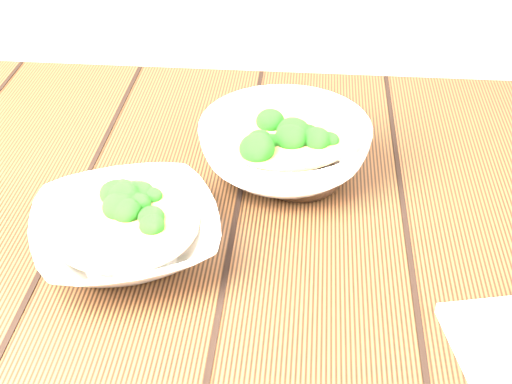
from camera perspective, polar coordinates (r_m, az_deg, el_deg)
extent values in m
cube|color=#3A2110|center=(0.85, -0.35, -3.72)|extent=(1.20, 0.80, 0.04)
imported|color=silver|center=(0.80, -10.31, -3.28)|extent=(0.26, 0.26, 0.05)
cylinder|color=olive|center=(0.79, -10.42, -2.44)|extent=(0.16, 0.16, 0.00)
ellipsoid|color=#206F18|center=(0.78, -9.00, -1.94)|extent=(0.03, 0.03, 0.03)
ellipsoid|color=#206F18|center=(0.80, -8.89, -0.88)|extent=(0.03, 0.03, 0.03)
ellipsoid|color=#206F18|center=(0.82, -10.68, -0.14)|extent=(0.03, 0.03, 0.03)
ellipsoid|color=#206F18|center=(0.80, -11.76, -1.53)|extent=(0.03, 0.03, 0.03)
ellipsoid|color=#206F18|center=(0.78, -13.19, -2.46)|extent=(0.03, 0.03, 0.03)
ellipsoid|color=#206F18|center=(0.76, -13.01, -4.12)|extent=(0.03, 0.03, 0.03)
ellipsoid|color=#206F18|center=(0.76, -10.32, -3.41)|extent=(0.03, 0.03, 0.03)
ellipsoid|color=#206F18|center=(0.76, -8.11, -3.19)|extent=(0.03, 0.03, 0.03)
imported|color=silver|center=(0.91, 2.30, 3.55)|extent=(0.25, 0.25, 0.07)
cylinder|color=olive|center=(0.90, 2.34, 4.84)|extent=(0.17, 0.17, 0.00)
ellipsoid|color=#206F18|center=(0.90, 3.70, 5.35)|extent=(0.04, 0.04, 0.03)
ellipsoid|color=#206F18|center=(0.92, 3.28, 6.24)|extent=(0.04, 0.04, 0.03)
ellipsoid|color=#206F18|center=(0.93, 0.92, 6.66)|extent=(0.04, 0.04, 0.03)
ellipsoid|color=#206F18|center=(0.90, 0.71, 5.41)|extent=(0.04, 0.04, 0.03)
ellipsoid|color=#206F18|center=(0.87, 0.30, 4.37)|extent=(0.04, 0.04, 0.03)
ellipsoid|color=#206F18|center=(0.85, 2.43, 3.29)|extent=(0.04, 0.04, 0.03)
ellipsoid|color=#206F18|center=(0.88, 3.93, 4.56)|extent=(0.04, 0.04, 0.03)
torus|color=black|center=(0.90, 3.50, 1.57)|extent=(0.13, 0.13, 0.03)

